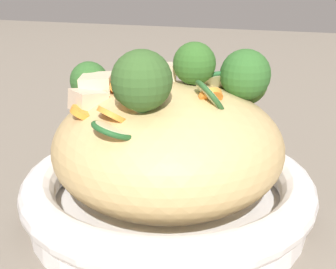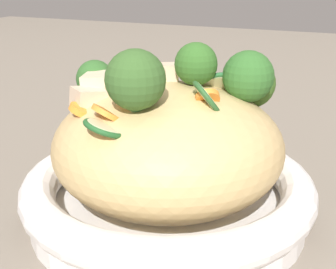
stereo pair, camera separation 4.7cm
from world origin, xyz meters
The scene contains 7 objects.
ground_plane centered at (0.00, 0.00, 0.00)m, with size 3.00×3.00×0.00m, color gray.
serving_bowl centered at (0.00, 0.00, 0.03)m, with size 0.29×0.29×0.05m.
noodle_heap centered at (0.00, 0.00, 0.08)m, with size 0.22×0.22×0.12m.
broccoli_florets centered at (-0.02, -0.02, 0.14)m, with size 0.22×0.21×0.09m.
carrot_coins centered at (0.04, 0.01, 0.13)m, with size 0.14×0.17×0.04m.
zucchini_slices centered at (-0.01, 0.02, 0.13)m, with size 0.11×0.18×0.04m.
chicken_chunks centered at (0.06, 0.01, 0.13)m, with size 0.09×0.10×0.04m.
Camera 2 is at (-0.18, 0.40, 0.25)m, focal length 51.70 mm.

